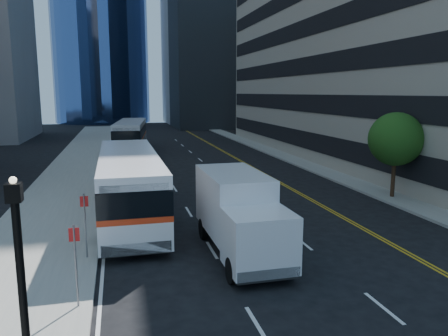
# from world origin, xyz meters

# --- Properties ---
(ground) EXTENTS (160.00, 160.00, 0.00)m
(ground) POSITION_xyz_m (0.00, 0.00, 0.00)
(ground) COLOR black
(ground) RESTS_ON ground
(sidewalk_west) EXTENTS (5.00, 90.00, 0.15)m
(sidewalk_west) POSITION_xyz_m (-10.50, 25.00, 0.07)
(sidewalk_west) COLOR gray
(sidewalk_west) RESTS_ON ground
(sidewalk_east) EXTENTS (2.00, 90.00, 0.15)m
(sidewalk_east) POSITION_xyz_m (9.00, 25.00, 0.07)
(sidewalk_east) COLOR gray
(sidewalk_east) RESTS_ON ground
(street_tree) EXTENTS (3.20, 3.20, 5.10)m
(street_tree) POSITION_xyz_m (9.00, 8.00, 3.64)
(street_tree) COLOR #332114
(street_tree) RESTS_ON sidewalk_east
(lamp_post) EXTENTS (0.28, 0.28, 4.56)m
(lamp_post) POSITION_xyz_m (-9.00, -6.00, 2.72)
(lamp_post) COLOR black
(lamp_post) RESTS_ON sidewalk_west
(bus_front) EXTENTS (2.96, 13.00, 3.35)m
(bus_front) POSITION_xyz_m (-6.60, 7.65, 1.83)
(bus_front) COLOR white
(bus_front) RESTS_ON ground
(bus_rear) EXTENTS (4.10, 12.95, 3.28)m
(bus_rear) POSITION_xyz_m (-5.70, 34.29, 1.79)
(bus_rear) COLOR silver
(bus_rear) RESTS_ON ground
(box_truck) EXTENTS (2.39, 6.67, 3.17)m
(box_truck) POSITION_xyz_m (-2.51, 1.34, 1.68)
(box_truck) COLOR white
(box_truck) RESTS_ON ground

